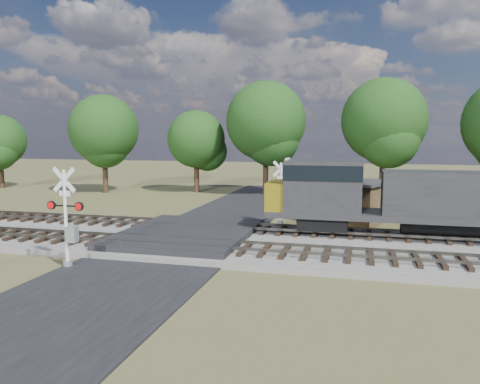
# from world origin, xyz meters

# --- Properties ---
(ground) EXTENTS (160.00, 160.00, 0.00)m
(ground) POSITION_xyz_m (0.00, 0.00, 0.00)
(ground) COLOR brown
(ground) RESTS_ON ground
(ballast_bed) EXTENTS (140.00, 10.00, 0.30)m
(ballast_bed) POSITION_xyz_m (10.00, 0.50, 0.15)
(ballast_bed) COLOR gray
(ballast_bed) RESTS_ON ground
(road) EXTENTS (7.00, 60.00, 0.08)m
(road) POSITION_xyz_m (0.00, 0.00, 0.04)
(road) COLOR black
(road) RESTS_ON ground
(crossing_panel) EXTENTS (7.00, 9.00, 0.62)m
(crossing_panel) POSITION_xyz_m (0.00, 0.50, 0.32)
(crossing_panel) COLOR #262628
(crossing_panel) RESTS_ON ground
(track_near) EXTENTS (140.00, 2.60, 0.33)m
(track_near) POSITION_xyz_m (3.12, -2.00, 0.41)
(track_near) COLOR black
(track_near) RESTS_ON ballast_bed
(track_far) EXTENTS (140.00, 2.60, 0.33)m
(track_far) POSITION_xyz_m (3.12, 3.00, 0.41)
(track_far) COLOR black
(track_far) RESTS_ON ballast_bed
(crossing_signal_near) EXTENTS (1.84, 0.40, 4.57)m
(crossing_signal_near) POSITION_xyz_m (-3.19, -5.93, 1.90)
(crossing_signal_near) COLOR silver
(crossing_signal_near) RESTS_ON ground
(crossing_signal_far) EXTENTS (1.74, 0.38, 4.30)m
(crossing_signal_far) POSITION_xyz_m (4.23, 6.57, 1.79)
(crossing_signal_far) COLOR silver
(crossing_signal_far) RESTS_ON ground
(equipment_shed) EXTENTS (5.48, 5.48, 2.88)m
(equipment_shed) POSITION_xyz_m (8.96, 8.75, 1.46)
(equipment_shed) COLOR #45321D
(equipment_shed) RESTS_ON ground
(treeline) EXTENTS (82.20, 12.32, 11.38)m
(treeline) POSITION_xyz_m (10.03, 20.92, 6.75)
(treeline) COLOR black
(treeline) RESTS_ON ground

